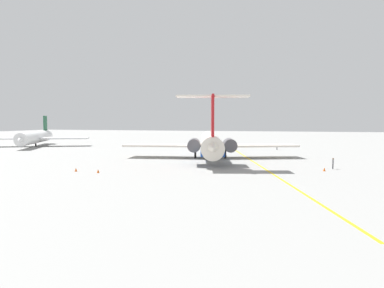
{
  "coord_description": "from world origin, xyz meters",
  "views": [
    {
      "loc": [
        -75.44,
        -11.97,
        7.82
      ],
      "look_at": [
        -1.49,
        8.41,
        2.85
      ],
      "focal_mm": 33.5,
      "sensor_mm": 36.0,
      "label": 1
    }
  ],
  "objects_px": {
    "ground_crew_near_nose": "(277,146)",
    "safety_cone_tail": "(324,169)",
    "main_jetliner": "(210,142)",
    "airliner_mid_left": "(35,137)",
    "safety_cone_wingtip": "(76,170)",
    "ground_crew_near_tail": "(333,162)",
    "safety_cone_nose": "(98,171)"
  },
  "relations": [
    {
      "from": "safety_cone_wingtip",
      "to": "airliner_mid_left",
      "type": "bearing_deg",
      "value": 44.48
    },
    {
      "from": "airliner_mid_left",
      "to": "main_jetliner",
      "type": "bearing_deg",
      "value": 46.97
    },
    {
      "from": "airliner_mid_left",
      "to": "safety_cone_nose",
      "type": "relative_size",
      "value": 55.63
    },
    {
      "from": "ground_crew_near_nose",
      "to": "safety_cone_wingtip",
      "type": "height_order",
      "value": "ground_crew_near_nose"
    },
    {
      "from": "ground_crew_near_nose",
      "to": "safety_cone_tail",
      "type": "bearing_deg",
      "value": 156.21
    },
    {
      "from": "airliner_mid_left",
      "to": "ground_crew_near_nose",
      "type": "xyz_separation_m",
      "value": [
        7.29,
        -71.67,
        -1.67
      ]
    },
    {
      "from": "airliner_mid_left",
      "to": "safety_cone_nose",
      "type": "bearing_deg",
      "value": 21.95
    },
    {
      "from": "main_jetliner",
      "to": "safety_cone_tail",
      "type": "distance_m",
      "value": 25.66
    },
    {
      "from": "safety_cone_nose",
      "to": "safety_cone_tail",
      "type": "bearing_deg",
      "value": -71.51
    },
    {
      "from": "main_jetliner",
      "to": "safety_cone_wingtip",
      "type": "height_order",
      "value": "main_jetliner"
    },
    {
      "from": "ground_crew_near_nose",
      "to": "safety_cone_tail",
      "type": "relative_size",
      "value": 3.26
    },
    {
      "from": "safety_cone_wingtip",
      "to": "safety_cone_tail",
      "type": "xyz_separation_m",
      "value": [
        10.58,
        -37.11,
        0.0
      ]
    },
    {
      "from": "ground_crew_near_nose",
      "to": "ground_crew_near_tail",
      "type": "bearing_deg",
      "value": 159.41
    },
    {
      "from": "safety_cone_nose",
      "to": "safety_cone_tail",
      "type": "relative_size",
      "value": 1.0
    },
    {
      "from": "safety_cone_nose",
      "to": "ground_crew_near_tail",
      "type": "bearing_deg",
      "value": -67.81
    },
    {
      "from": "safety_cone_tail",
      "to": "safety_cone_wingtip",
      "type": "bearing_deg",
      "value": 105.92
    },
    {
      "from": "main_jetliner",
      "to": "ground_crew_near_nose",
      "type": "height_order",
      "value": "main_jetliner"
    },
    {
      "from": "ground_crew_near_nose",
      "to": "airliner_mid_left",
      "type": "bearing_deg",
      "value": 60.03
    },
    {
      "from": "ground_crew_near_tail",
      "to": "safety_cone_tail",
      "type": "xyz_separation_m",
      "value": [
        -3.06,
        1.57,
        -0.86
      ]
    },
    {
      "from": "safety_cone_nose",
      "to": "safety_cone_tail",
      "type": "height_order",
      "value": "same"
    },
    {
      "from": "ground_crew_near_nose",
      "to": "safety_cone_tail",
      "type": "distance_m",
      "value": 41.63
    },
    {
      "from": "airliner_mid_left",
      "to": "ground_crew_near_tail",
      "type": "bearing_deg",
      "value": 44.83
    },
    {
      "from": "airliner_mid_left",
      "to": "safety_cone_wingtip",
      "type": "bearing_deg",
      "value": 19.65
    },
    {
      "from": "main_jetliner",
      "to": "ground_crew_near_nose",
      "type": "bearing_deg",
      "value": -39.16
    },
    {
      "from": "airliner_mid_left",
      "to": "ground_crew_near_tail",
      "type": "relative_size",
      "value": 17.04
    },
    {
      "from": "ground_crew_near_nose",
      "to": "safety_cone_tail",
      "type": "xyz_separation_m",
      "value": [
        -40.71,
        -8.65,
        -0.86
      ]
    },
    {
      "from": "main_jetliner",
      "to": "airliner_mid_left",
      "type": "relative_size",
      "value": 1.35
    },
    {
      "from": "safety_cone_nose",
      "to": "safety_cone_wingtip",
      "type": "height_order",
      "value": "same"
    },
    {
      "from": "safety_cone_nose",
      "to": "safety_cone_tail",
      "type": "distance_m",
      "value": 34.81
    },
    {
      "from": "main_jetliner",
      "to": "ground_crew_near_nose",
      "type": "xyz_separation_m",
      "value": [
        26.7,
        -12.63,
        -2.18
      ]
    },
    {
      "from": "safety_cone_tail",
      "to": "ground_crew_near_nose",
      "type": "bearing_deg",
      "value": 12.0
    },
    {
      "from": "airliner_mid_left",
      "to": "safety_cone_wingtip",
      "type": "distance_m",
      "value": 61.73
    }
  ]
}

